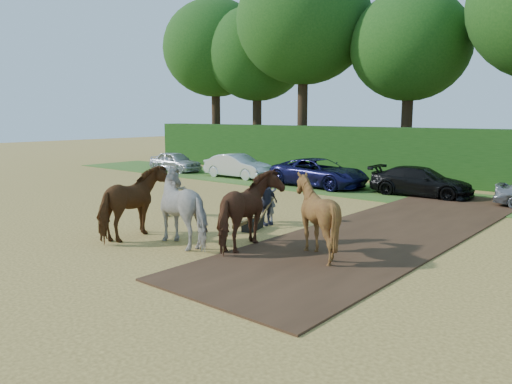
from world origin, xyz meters
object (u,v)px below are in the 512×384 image
object	(u,v)px
spectator_near	(176,191)
parked_cars	(423,182)
spectator_far	(266,203)
plough_team	(221,209)

from	to	relation	value
spectator_near	parked_cars	xyz separation A→B (m)	(5.36, 9.95, -0.22)
spectator_far	parked_cars	size ratio (longest dim) A/B	0.04
plough_team	parked_cars	xyz separation A→B (m)	(1.07, 11.97, -0.39)
spectator_near	spectator_far	xyz separation A→B (m)	(3.58, 0.89, -0.13)
spectator_near	spectator_far	bearing A→B (deg)	-70.03
spectator_near	parked_cars	world-z (taller)	spectator_near
spectator_near	plough_team	bearing A→B (deg)	-109.31
spectator_far	plough_team	xyz separation A→B (m)	(0.71, -2.92, 0.30)
plough_team	parked_cars	world-z (taller)	plough_team
spectator_far	plough_team	size ratio (longest dim) A/B	0.21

